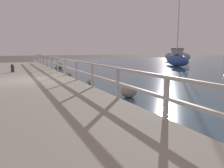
{
  "coord_description": "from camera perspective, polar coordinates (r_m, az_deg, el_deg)",
  "views": [
    {
      "loc": [
        -0.96,
        -12.65,
        1.88
      ],
      "look_at": [
        3.74,
        -2.65,
        0.13
      ],
      "focal_mm": 35.0,
      "sensor_mm": 36.0,
      "label": 1
    }
  ],
  "objects": [
    {
      "name": "sailboat_blue",
      "position": [
        25.75,
        16.52,
        6.17
      ],
      "size": [
        2.67,
        5.71,
        8.12
      ],
      "rotation": [
        0.0,
        0.0,
        -0.32
      ],
      "color": "#2D4C9E",
      "rests_on": "water_surface"
    },
    {
      "name": "railing",
      "position": [
        13.09,
        -10.86,
        4.79
      ],
      "size": [
        0.1,
        32.5,
        1.06
      ],
      "color": "beige",
      "rests_on": "dock_walkway"
    },
    {
      "name": "boulder_upstream",
      "position": [
        8.6,
        4.4,
        -1.93
      ],
      "size": [
        0.67,
        0.6,
        0.5
      ],
      "color": "gray",
      "rests_on": "ground"
    },
    {
      "name": "boulder_far_strip",
      "position": [
        15.59,
        -11.22,
        2.52
      ],
      "size": [
        0.43,
        0.39,
        0.32
      ],
      "color": "gray",
      "rests_on": "ground"
    },
    {
      "name": "mooring_bollard",
      "position": [
        17.54,
        -24.56,
        3.79
      ],
      "size": [
        0.24,
        0.24,
        0.59
      ],
      "color": "#333338",
      "rests_on": "dock_walkway"
    },
    {
      "name": "dock_walkway",
      "position": [
        12.81,
        -20.65,
        0.53
      ],
      "size": [
        4.75,
        36.0,
        0.24
      ],
      "color": "gray",
      "rests_on": "ground"
    },
    {
      "name": "boulder_downstream",
      "position": [
        21.55,
        -14.15,
        4.17
      ],
      "size": [
        0.43,
        0.38,
        0.32
      ],
      "color": "slate",
      "rests_on": "ground"
    },
    {
      "name": "ground_plane",
      "position": [
        12.83,
        -20.62,
        0.01
      ],
      "size": [
        120.0,
        120.0,
        0.0
      ],
      "primitive_type": "plane",
      "color": "#4C473D"
    },
    {
      "name": "boulder_mid_strip",
      "position": [
        11.89,
        -5.63,
        0.63
      ],
      "size": [
        0.41,
        0.37,
        0.31
      ],
      "color": "gray",
      "rests_on": "ground"
    },
    {
      "name": "boulder_near_dock",
      "position": [
        22.69,
        -13.49,
        4.73
      ],
      "size": [
        0.75,
        0.67,
        0.56
      ],
      "color": "gray",
      "rests_on": "ground"
    },
    {
      "name": "sailboat_gray",
      "position": [
        34.52,
        16.62,
        6.99
      ],
      "size": [
        1.81,
        5.07,
        8.19
      ],
      "rotation": [
        0.0,
        0.0,
        0.07
      ],
      "color": "gray",
      "rests_on": "water_surface"
    }
  ]
}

